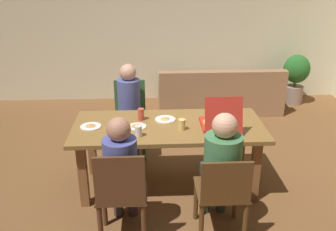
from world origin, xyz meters
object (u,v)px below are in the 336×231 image
at_px(chair_2, 121,195).
at_px(person_2, 121,167).
at_px(plate_2, 165,119).
at_px(couch, 219,95).
at_px(dining_table, 168,134).
at_px(chair_1, 223,194).
at_px(plate_0, 137,126).
at_px(drinking_glass_1, 182,125).
at_px(plate_1, 91,126).
at_px(drinking_glass_2, 141,114).
at_px(drinking_glass_0, 138,131).
at_px(pizza_box_0, 219,122).
at_px(person_1, 221,162).
at_px(person_0, 129,106).
at_px(chair_0, 130,116).
at_px(potted_plant, 296,75).

height_order(chair_2, person_2, person_2).
xyz_separation_m(plate_2, couch, (1.02, 2.16, -0.49)).
height_order(dining_table, chair_1, chair_1).
xyz_separation_m(plate_0, couch, (1.33, 2.34, -0.49)).
bearing_deg(drinking_glass_1, person_2, -133.34).
relative_size(plate_1, drinking_glass_2, 1.68).
distance_m(person_2, drinking_glass_2, 0.94).
bearing_deg(drinking_glass_0, plate_0, 95.88).
xyz_separation_m(person_2, plate_0, (0.12, 0.72, 0.07)).
relative_size(pizza_box_0, drinking_glass_2, 3.69).
bearing_deg(plate_2, couch, 64.67).
relative_size(person_1, chair_2, 1.30).
bearing_deg(drinking_glass_1, dining_table, 135.52).
bearing_deg(chair_1, person_0, 119.02).
xyz_separation_m(person_0, plate_0, (0.12, -0.76, 0.06)).
xyz_separation_m(drinking_glass_0, drinking_glass_1, (0.45, 0.13, 0.00)).
bearing_deg(chair_2, plate_0, 81.92).
distance_m(dining_table, person_1, 0.87).
bearing_deg(drinking_glass_2, person_2, -100.10).
bearing_deg(chair_2, drinking_glass_1, 52.36).
bearing_deg(pizza_box_0, drinking_glass_2, 164.00).
bearing_deg(chair_0, dining_table, -62.58).
bearing_deg(plate_1, plate_0, -3.41).
bearing_deg(person_2, couch, 64.57).
bearing_deg(drinking_glass_0, couch, 62.95).
xyz_separation_m(dining_table, drinking_glass_1, (0.13, -0.13, 0.16)).
height_order(person_0, drinking_glass_2, person_0).
xyz_separation_m(chair_0, plate_2, (0.43, -0.75, 0.27)).
relative_size(dining_table, chair_2, 2.21).
relative_size(plate_1, drinking_glass_1, 1.90).
bearing_deg(drinking_glass_0, pizza_box_0, 12.17).
bearing_deg(person_1, potted_plant, 59.44).
bearing_deg(potted_plant, person_2, -130.59).
relative_size(plate_0, plate_1, 0.90).
bearing_deg(plate_1, person_0, 63.26).
distance_m(plate_0, drinking_glass_1, 0.48).
xyz_separation_m(chair_2, drinking_glass_0, (0.14, 0.63, 0.32)).
height_order(chair_0, person_1, person_1).
height_order(person_2, plate_0, person_2).
height_order(chair_1, plate_2, chair_1).
bearing_deg(drinking_glass_0, plate_1, 153.83).
distance_m(dining_table, plate_0, 0.36).
height_order(person_1, chair_2, person_1).
relative_size(person_1, drinking_glass_1, 10.37).
height_order(chair_0, pizza_box_0, pizza_box_0).
distance_m(person_1, drinking_glass_2, 1.18).
bearing_deg(pizza_box_0, dining_table, 171.53).
bearing_deg(chair_2, chair_0, 90.00).
bearing_deg(plate_1, person_1, -30.35).
height_order(plate_0, plate_1, same).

